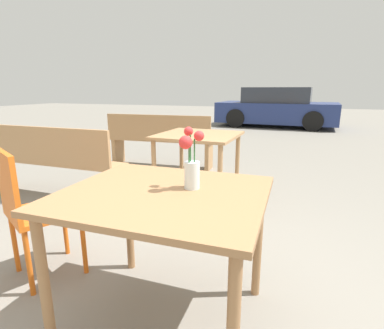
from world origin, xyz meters
name	(u,v)px	position (x,y,z in m)	size (l,w,h in m)	color
ground_plane	(167,318)	(0.00, 0.00, 0.00)	(40.00, 40.00, 0.00)	gray
table_front	(164,209)	(0.00, 0.00, 0.65)	(1.00, 0.87, 0.75)	#9E7047
flower_vase	(191,166)	(0.12, 0.09, 0.87)	(0.11, 0.13, 0.31)	silver
cafe_chair	(30,206)	(-0.97, 0.07, 0.51)	(0.54, 0.54, 0.88)	orange
bench_near	(47,160)	(-2.01, 1.25, 0.47)	(1.81, 0.37, 0.85)	tan
bench_middle	(160,139)	(-1.45, 3.00, 0.47)	(1.72, 0.46, 0.85)	tan
table_back	(198,143)	(-0.43, 1.88, 0.64)	(0.90, 0.89, 0.75)	tan
parked_car	(277,108)	(-0.09, 9.32, 0.61)	(3.92, 2.11, 1.28)	navy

